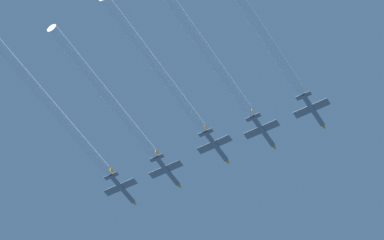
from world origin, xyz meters
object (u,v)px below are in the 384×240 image
(jet_inner_left, at_px, (168,171))
(jet_center, at_px, (216,146))
(jet_inner_right, at_px, (263,132))
(jet_far_right, at_px, (313,110))
(jet_far_left, at_px, (122,189))

(jet_inner_left, xyz_separation_m, jet_center, (11.85, -0.76, 0.20))
(jet_inner_right, bearing_deg, jet_center, -174.71)
(jet_center, xyz_separation_m, jet_inner_right, (10.16, 0.94, -0.38))
(jet_inner_left, bearing_deg, jet_inner_right, 0.48)
(jet_inner_right, height_order, jet_far_right, jet_inner_right)
(jet_far_left, bearing_deg, jet_inner_right, 1.35)
(jet_inner_left, height_order, jet_inner_right, jet_inner_left)
(jet_inner_right, relative_size, jet_far_right, 1.00)
(jet_inner_left, height_order, jet_center, jet_center)
(jet_center, bearing_deg, jet_inner_left, 176.34)
(jet_center, height_order, jet_inner_right, jet_center)
(jet_inner_left, distance_m, jet_inner_right, 22.01)
(jet_far_left, relative_size, jet_inner_right, 1.00)
(jet_far_left, distance_m, jet_inner_right, 32.58)
(jet_far_left, height_order, jet_center, jet_center)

